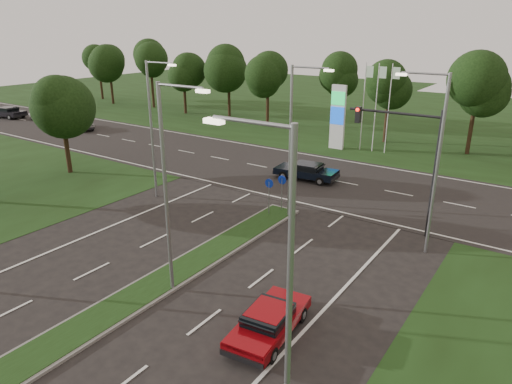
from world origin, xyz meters
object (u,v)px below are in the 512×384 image
Objects in this scene: navy_sedan at (306,171)px; far_car_a at (80,124)px; far_car_b at (44,115)px; red_sedan at (269,321)px; far_car_c at (8,112)px.

navy_sedan is 29.89m from far_car_a.
red_sedan is at bearing -108.96° from far_car_b.
far_car_a is 1.09× the size of far_car_b.
red_sedan is at bearing -118.23° from far_car_c.
red_sedan is 49.83m from far_car_b.
red_sedan is 0.99× the size of far_car_b.
navy_sedan reaches higher than far_car_b.
far_car_a reaches higher than far_car_b.
far_car_c is (-13.85, -0.86, 0.06)m from far_car_a.
navy_sedan is 0.95× the size of far_car_c.
red_sedan is 0.86× the size of far_car_c.
far_car_a is (-29.85, 1.53, -0.01)m from navy_sedan.
red_sedan is 0.91× the size of far_car_a.
far_car_a is at bearing -95.45° from far_car_c.
far_car_c is at bearing 109.26° from far_car_b.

